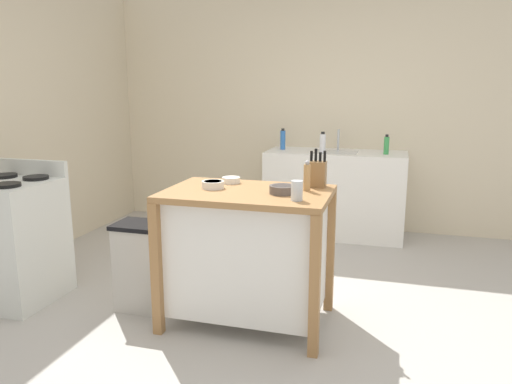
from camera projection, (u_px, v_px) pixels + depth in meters
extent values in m
plane|color=#ADA8A0|center=(268.00, 323.00, 3.32)|extent=(6.02, 6.02, 0.00)
cube|color=beige|center=(327.00, 110.00, 5.40)|extent=(4.91, 0.10, 2.60)
cube|color=beige|center=(41.00, 114.00, 4.60)|extent=(0.10, 3.11, 2.60)
cube|color=#9E7042|center=(247.00, 194.00, 3.17)|extent=(1.06, 0.71, 0.04)
cube|color=white|center=(248.00, 253.00, 3.25)|extent=(0.96, 0.61, 0.76)
cube|color=#9E7042|center=(157.00, 270.00, 3.09)|extent=(0.06, 0.06, 0.86)
cube|color=#9E7042|center=(315.00, 287.00, 2.82)|extent=(0.06, 0.06, 0.86)
cube|color=#9E7042|center=(197.00, 240.00, 3.70)|extent=(0.06, 0.06, 0.86)
cube|color=#9E7042|center=(330.00, 252.00, 3.43)|extent=(0.06, 0.06, 0.86)
cube|color=olive|center=(318.00, 174.00, 3.27)|extent=(0.11, 0.09, 0.17)
cylinder|color=black|center=(311.00, 156.00, 3.26)|extent=(0.02, 0.02, 0.07)
cylinder|color=black|center=(316.00, 155.00, 3.25)|extent=(0.02, 0.02, 0.08)
cylinder|color=black|center=(320.00, 157.00, 3.24)|extent=(0.02, 0.02, 0.06)
cylinder|color=black|center=(325.00, 156.00, 3.23)|extent=(0.02, 0.02, 0.07)
cylinder|color=#564C47|center=(283.00, 189.00, 3.07)|extent=(0.17, 0.17, 0.05)
cylinder|color=#342D2A|center=(283.00, 186.00, 3.07)|extent=(0.14, 0.14, 0.01)
cylinder|color=silver|center=(213.00, 185.00, 3.23)|extent=(0.15, 0.15, 0.05)
cylinder|color=gray|center=(213.00, 181.00, 3.23)|extent=(0.12, 0.12, 0.01)
cylinder|color=silver|center=(231.00, 180.00, 3.41)|extent=(0.12, 0.12, 0.04)
cylinder|color=gray|center=(231.00, 178.00, 3.41)|extent=(0.10, 0.10, 0.01)
cylinder|color=silver|center=(297.00, 191.00, 2.88)|extent=(0.07, 0.07, 0.12)
cylinder|color=tan|center=(307.00, 178.00, 3.15)|extent=(0.04, 0.04, 0.17)
sphere|color=#99999E|center=(307.00, 163.00, 3.13)|extent=(0.03, 0.03, 0.03)
cube|color=#B7B2A8|center=(143.00, 268.00, 3.48)|extent=(0.34, 0.26, 0.60)
cube|color=black|center=(141.00, 225.00, 3.42)|extent=(0.36, 0.28, 0.03)
cube|color=white|center=(335.00, 194.00, 5.21)|extent=(1.43, 0.60, 0.89)
cube|color=silver|center=(336.00, 153.00, 5.10)|extent=(0.44, 0.36, 0.03)
cylinder|color=#B7BCC1|center=(338.00, 140.00, 5.23)|extent=(0.02, 0.02, 0.22)
cylinder|color=green|center=(386.00, 146.00, 4.91)|extent=(0.05, 0.05, 0.17)
cylinder|color=black|center=(387.00, 136.00, 4.89)|extent=(0.03, 0.03, 0.02)
cylinder|color=blue|center=(283.00, 140.00, 5.28)|extent=(0.06, 0.06, 0.20)
cylinder|color=black|center=(283.00, 130.00, 5.26)|extent=(0.03, 0.03, 0.02)
cylinder|color=white|center=(323.00, 143.00, 5.06)|extent=(0.06, 0.06, 0.19)
cylinder|color=black|center=(323.00, 133.00, 5.04)|extent=(0.04, 0.04, 0.02)
cube|color=silver|center=(12.00, 242.00, 3.61)|extent=(0.60, 0.60, 0.89)
cube|color=silver|center=(32.00, 167.00, 3.76)|extent=(0.60, 0.04, 0.12)
cylinder|color=black|center=(7.00, 185.00, 3.34)|extent=(0.18, 0.18, 0.02)
cylinder|color=black|center=(4.00, 176.00, 3.68)|extent=(0.18, 0.18, 0.02)
cylinder|color=black|center=(36.00, 178.00, 3.60)|extent=(0.18, 0.18, 0.02)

